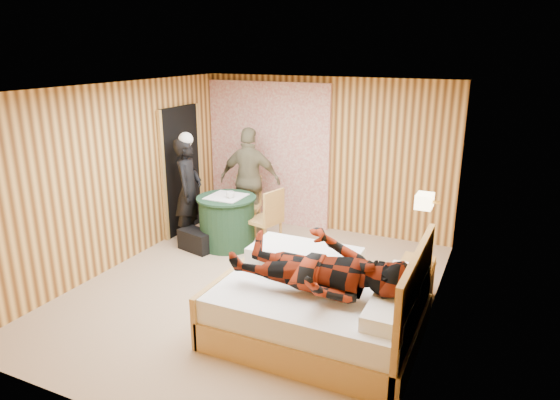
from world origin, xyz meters
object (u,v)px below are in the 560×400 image
at_px(round_table, 227,221).
at_px(woman_standing, 189,191).
at_px(man_at_table, 250,180).
at_px(duffel_bag, 197,240).
at_px(nightstand, 415,280).
at_px(bed, 322,306).
at_px(chair_far, 248,200).
at_px(wall_lamp, 425,201).
at_px(chair_near, 268,216).
at_px(man_on_bed, 318,256).

xyz_separation_m(round_table, woman_standing, (-0.63, -0.07, 0.42)).
distance_m(round_table, man_at_table, 0.88).
bearing_deg(woman_standing, duffel_bag, -149.06).
distance_m(nightstand, woman_standing, 3.64).
height_order(nightstand, duffel_bag, nightstand).
distance_m(bed, chair_far, 3.27).
height_order(chair_far, duffel_bag, chair_far).
distance_m(wall_lamp, chair_far, 3.39).
relative_size(chair_far, man_at_table, 0.54).
height_order(wall_lamp, chair_far, wall_lamp).
xyz_separation_m(wall_lamp, duffel_bag, (-3.31, 0.32, -1.15)).
distance_m(chair_far, man_at_table, 0.33).
bearing_deg(round_table, bed, -38.03).
xyz_separation_m(chair_near, duffel_bag, (-0.99, -0.43, -0.40)).
xyz_separation_m(wall_lamp, chair_near, (-2.32, 0.74, -0.74)).
relative_size(wall_lamp, man_at_table, 0.15).
bearing_deg(chair_far, round_table, -104.08).
distance_m(chair_near, man_at_table, 0.99).
bearing_deg(man_on_bed, man_at_table, 129.42).
xyz_separation_m(bed, nightstand, (0.76, 1.16, -0.06)).
xyz_separation_m(chair_near, woman_standing, (-1.29, -0.15, 0.27)).
bearing_deg(woman_standing, wall_lamp, -115.12).
relative_size(nightstand, chair_far, 0.57).
xyz_separation_m(wall_lamp, nightstand, (-0.04, 0.12, -1.04)).
bearing_deg(nightstand, woman_standing, 172.43).
bearing_deg(wall_lamp, chair_near, 162.21).
distance_m(chair_far, duffel_bag, 1.16).
relative_size(bed, man_on_bed, 1.18).
bearing_deg(round_table, woman_standing, -173.77).
relative_size(woman_standing, man_at_table, 0.96).
xyz_separation_m(duffel_bag, man_at_table, (0.33, 1.10, 0.71)).
relative_size(wall_lamp, chair_near, 0.27).
bearing_deg(man_at_table, chair_far, 54.65).
xyz_separation_m(chair_far, man_on_bed, (2.23, -2.64, 0.46)).
height_order(bed, man_at_table, man_at_table).
distance_m(woman_standing, man_at_table, 1.04).
bearing_deg(duffel_bag, man_at_table, 86.98).
distance_m(wall_lamp, chair_near, 2.55).
height_order(nightstand, chair_far, chair_far).
bearing_deg(woman_standing, man_at_table, -53.24).
height_order(nightstand, man_at_table, man_at_table).
distance_m(chair_far, man_on_bed, 3.48).
bearing_deg(woman_standing, round_table, -99.52).
distance_m(wall_lamp, woman_standing, 3.69).
xyz_separation_m(chair_near, man_on_bed, (1.55, -2.01, 0.44)).
distance_m(woman_standing, man_on_bed, 3.40).
bearing_deg(chair_far, woman_standing, -144.01).
bearing_deg(duffel_bag, nightstand, 10.41).
height_order(chair_near, duffel_bag, chair_near).
distance_m(wall_lamp, bed, 1.63).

